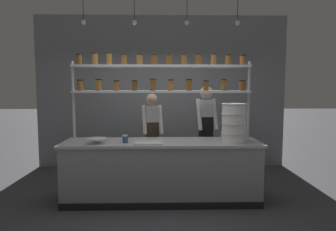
# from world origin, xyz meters

# --- Properties ---
(ground_plane) EXTENTS (40.00, 40.00, 0.00)m
(ground_plane) POSITION_xyz_m (0.00, 0.00, 0.00)
(ground_plane) COLOR #3D3D42
(back_wall) EXTENTS (5.37, 0.12, 3.26)m
(back_wall) POSITION_xyz_m (0.00, 2.07, 1.63)
(back_wall) COLOR gray
(back_wall) RESTS_ON ground_plane
(prep_counter) EXTENTS (2.97, 0.76, 0.92)m
(prep_counter) POSITION_xyz_m (0.00, -0.00, 0.46)
(prep_counter) COLOR gray
(prep_counter) RESTS_ON ground_plane
(spice_shelf_unit) EXTENTS (2.86, 0.28, 2.28)m
(spice_shelf_unit) POSITION_xyz_m (-0.00, 0.33, 1.84)
(spice_shelf_unit) COLOR #B7BABF
(spice_shelf_unit) RESTS_ON ground_plane
(chef_left) EXTENTS (0.40, 0.32, 1.62)m
(chef_left) POSITION_xyz_m (-0.17, 0.81, 0.93)
(chef_left) COLOR black
(chef_left) RESTS_ON ground_plane
(chef_center) EXTENTS (0.39, 0.33, 1.76)m
(chef_center) POSITION_xyz_m (0.79, 0.82, 1.02)
(chef_center) COLOR black
(chef_center) RESTS_ON ground_plane
(container_stack) EXTENTS (0.37, 0.37, 0.57)m
(container_stack) POSITION_xyz_m (1.06, -0.12, 1.21)
(container_stack) COLOR white
(container_stack) RESTS_ON prep_counter
(cutting_board) EXTENTS (0.40, 0.26, 0.02)m
(cutting_board) POSITION_xyz_m (-0.18, -0.21, 0.93)
(cutting_board) COLOR silver
(cutting_board) RESTS_ON prep_counter
(prep_bowl_near_left) EXTENTS (0.16, 0.16, 0.04)m
(prep_bowl_near_left) POSITION_xyz_m (1.02, 0.24, 0.94)
(prep_bowl_near_left) COLOR white
(prep_bowl_near_left) RESTS_ON prep_counter
(prep_bowl_center_front) EXTENTS (0.29, 0.29, 0.08)m
(prep_bowl_center_front) POSITION_xyz_m (-0.94, -0.18, 0.96)
(prep_bowl_center_front) COLOR white
(prep_bowl_center_front) RESTS_ON prep_counter
(serving_cup_front) EXTENTS (0.08, 0.08, 0.09)m
(serving_cup_front) POSITION_xyz_m (-0.53, -0.13, 0.97)
(serving_cup_front) COLOR #334C70
(serving_cup_front) RESTS_ON prep_counter
(serving_cup_by_board) EXTENTS (0.09, 0.09, 0.10)m
(serving_cup_by_board) POSITION_xyz_m (-0.55, -0.00, 0.97)
(serving_cup_by_board) COLOR silver
(serving_cup_by_board) RESTS_ON prep_counter
(pendant_light_row) EXTENTS (2.32, 0.07, 0.57)m
(pendant_light_row) POSITION_xyz_m (-0.01, 0.00, 2.70)
(pendant_light_row) COLOR black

